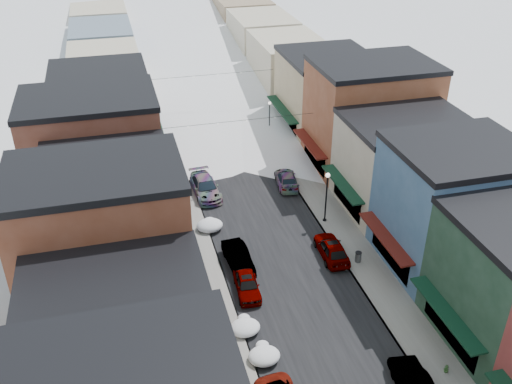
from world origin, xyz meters
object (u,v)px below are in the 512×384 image
car_silver_sedan (247,284)px  car_dark_hatch (238,257)px  trash_can (358,257)px  streetlamp_near (327,191)px

car_silver_sedan → car_dark_hatch: size_ratio=0.91×
car_silver_sedan → trash_can: size_ratio=4.75×
car_silver_sedan → streetlamp_near: bearing=43.9°
streetlamp_near → trash_can: bearing=-86.2°
car_dark_hatch → streetlamp_near: streetlamp_near is taller
car_silver_sedan → car_dark_hatch: (0.11, 3.44, 0.05)m
trash_can → streetlamp_near: streetlamp_near is taller
car_silver_sedan → trash_can: 9.88m
car_dark_hatch → trash_can: (9.69, -2.22, -0.17)m
streetlamp_near → car_dark_hatch: bearing=-154.6°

